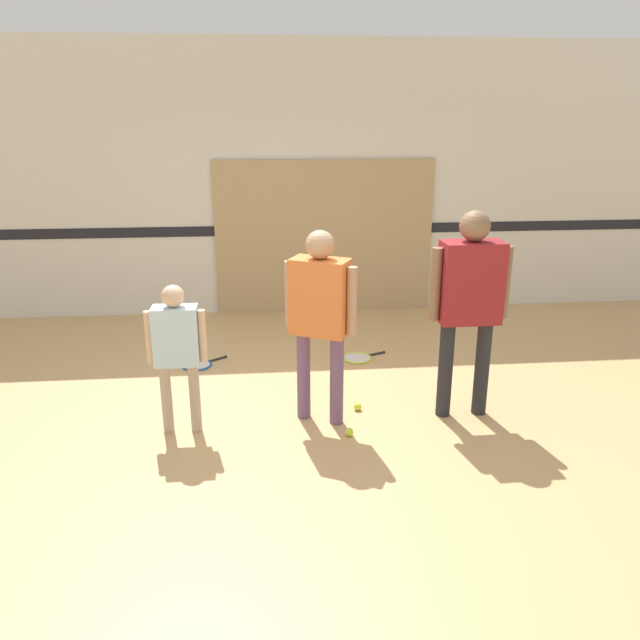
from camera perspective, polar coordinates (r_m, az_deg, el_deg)
ground_plane at (r=5.19m, az=-2.58°, el=-8.83°), size 16.00×16.00×0.00m
wall_back at (r=7.61m, az=-3.93°, el=12.48°), size 16.00×0.07×3.20m
wall_panel at (r=7.69m, az=0.42°, el=7.55°), size 2.65×0.05×1.86m
person_instructor at (r=4.78m, az=0.00°, el=1.21°), size 0.54×0.41×1.55m
person_student_left at (r=4.79m, az=-12.98°, el=-2.10°), size 0.45×0.19×1.19m
person_student_right at (r=5.00m, az=13.52°, el=2.41°), size 0.64×0.26×1.68m
racket_spare_on_floor at (r=6.36m, az=3.52°, el=-3.46°), size 0.52×0.40×0.03m
racket_second_spare at (r=6.30m, az=-11.08°, el=-4.01°), size 0.50×0.42×0.03m
tennis_ball_near_instructor at (r=4.89m, az=2.69°, el=-10.19°), size 0.07×0.07×0.07m
tennis_ball_by_spare_racket at (r=6.40m, az=1.66°, el=-3.07°), size 0.07×0.07×0.07m
tennis_ball_stray_left at (r=5.29m, az=3.46°, el=-7.90°), size 0.07×0.07×0.07m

